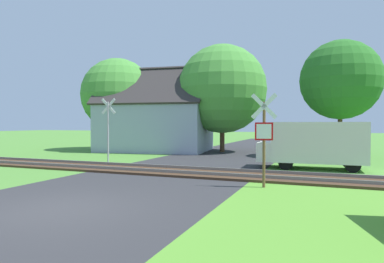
# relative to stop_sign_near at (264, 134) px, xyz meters

# --- Properties ---
(ground_plane) EXTENTS (160.00, 160.00, 0.00)m
(ground_plane) POSITION_rel_stop_sign_near_xyz_m (-4.33, -4.82, -1.80)
(ground_plane) COLOR #4C8433
(road_asphalt) EXTENTS (7.31, 80.00, 0.01)m
(road_asphalt) POSITION_rel_stop_sign_near_xyz_m (-4.33, -2.82, -1.80)
(road_asphalt) COLOR #2D2D30
(road_asphalt) RESTS_ON ground
(rail_track) EXTENTS (60.00, 2.60, 0.22)m
(rail_track) POSITION_rel_stop_sign_near_xyz_m (-4.33, 2.14, -1.75)
(rail_track) COLOR #422D1E
(rail_track) RESTS_ON ground
(stop_sign_near) EXTENTS (0.87, 0.18, 3.19)m
(stop_sign_near) POSITION_rel_stop_sign_near_xyz_m (0.00, 0.00, 0.00)
(stop_sign_near) COLOR brown
(stop_sign_near) RESTS_ON ground
(crossing_sign_far) EXTENTS (0.88, 0.14, 3.55)m
(crossing_sign_far) POSITION_rel_stop_sign_near_xyz_m (-9.13, 4.10, 0.24)
(crossing_sign_far) COLOR #9E9EA5
(crossing_sign_far) RESTS_ON ground
(house) EXTENTS (9.28, 7.57, 6.65)m
(house) POSITION_rel_stop_sign_near_xyz_m (-10.63, 12.74, 0.26)
(house) COLOR #99A3B7
(house) RESTS_ON ground
(tree_right) EXTENTS (5.07, 5.07, 7.50)m
(tree_right) POSITION_rel_stop_sign_near_xyz_m (2.81, 12.28, 3.15)
(tree_right) COLOR #513823
(tree_right) RESTS_ON ground
(tree_left) EXTENTS (5.98, 5.98, 7.54)m
(tree_left) POSITION_rel_stop_sign_near_xyz_m (-14.12, 12.57, 2.74)
(tree_left) COLOR #513823
(tree_left) RESTS_ON ground
(tree_center) EXTENTS (6.72, 6.72, 8.15)m
(tree_center) POSITION_rel_stop_sign_near_xyz_m (-5.39, 13.49, 2.98)
(tree_center) COLOR #513823
(tree_center) RESTS_ON ground
(mail_truck) EXTENTS (4.97, 2.06, 2.24)m
(mail_truck) POSITION_rel_stop_sign_near_xyz_m (1.44, 5.66, -0.57)
(mail_truck) COLOR silver
(mail_truck) RESTS_ON ground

